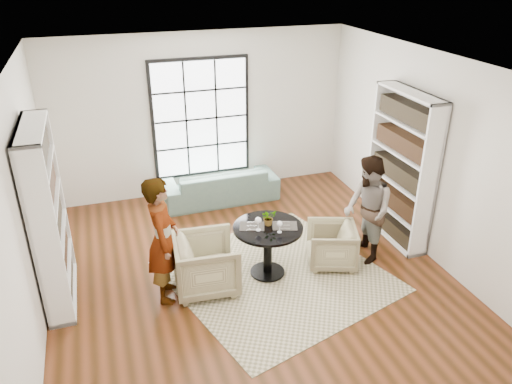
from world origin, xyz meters
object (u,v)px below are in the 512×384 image
object	(u,v)px
person_right	(368,210)
wine_glass_right	(280,224)
pedestal_table	(268,240)
sofa	(220,185)
armchair_left	(206,264)
armchair_right	(331,245)
flower_centerpiece	(269,217)
person_left	(163,240)
wine_glass_left	(258,221)

from	to	relation	value
person_right	wine_glass_right	bearing A→B (deg)	-78.23
pedestal_table	sofa	distance (m)	2.55
sofa	armchair_left	xyz separation A→B (m)	(-0.86, -2.60, 0.08)
armchair_right	flower_centerpiece	world-z (taller)	flower_centerpiece
sofa	wine_glass_right	distance (m)	2.80
pedestal_table	flower_centerpiece	bearing A→B (deg)	62.97
flower_centerpiece	armchair_right	bearing A→B (deg)	-6.25
sofa	flower_centerpiece	world-z (taller)	flower_centerpiece
person_right	person_left	bearing A→B (deg)	-83.73
sofa	flower_centerpiece	distance (m)	2.56
wine_glass_right	armchair_right	bearing A→B (deg)	9.15
pedestal_table	flower_centerpiece	world-z (taller)	flower_centerpiece
armchair_left	flower_centerpiece	bearing A→B (deg)	-78.75
armchair_right	person_left	world-z (taller)	person_left
sofa	armchair_right	distance (m)	2.79
wine_glass_left	wine_glass_right	size ratio (longest dim) A/B	1.17
person_right	flower_centerpiece	bearing A→B (deg)	-87.85
pedestal_table	person_left	distance (m)	1.49
pedestal_table	wine_glass_right	world-z (taller)	wine_glass_right
person_right	wine_glass_left	distance (m)	1.69
armchair_right	flower_centerpiece	distance (m)	1.11
wine_glass_left	armchair_right	bearing A→B (deg)	-0.08
wine_glass_right	sofa	bearing A→B (deg)	93.02
armchair_left	armchair_right	xyz separation A→B (m)	(1.88, 0.01, -0.07)
armchair_left	person_left	world-z (taller)	person_left
flower_centerpiece	pedestal_table	bearing A→B (deg)	-117.03
sofa	person_left	distance (m)	3.01
pedestal_table	person_right	xyz separation A→B (m)	(1.53, -0.05, 0.25)
armchair_left	wine_glass_right	size ratio (longest dim) A/B	4.97
pedestal_table	wine_glass_right	distance (m)	0.40
pedestal_table	person_right	distance (m)	1.55
sofa	flower_centerpiece	xyz separation A→B (m)	(0.07, -2.49, 0.59)
pedestal_table	flower_centerpiece	distance (m)	0.33
sofa	wine_glass_right	xyz separation A→B (m)	(0.14, -2.73, 0.60)
pedestal_table	person_right	bearing A→B (deg)	-1.87
armchair_right	person_right	world-z (taller)	person_right
sofa	wine_glass_right	size ratio (longest dim) A/B	12.22
person_left	sofa	bearing A→B (deg)	-17.87
wine_glass_left	person_left	bearing A→B (deg)	-179.56
armchair_right	person_right	size ratio (longest dim) A/B	0.43
wine_glass_left	flower_centerpiece	bearing A→B (deg)	28.83
armchair_right	person_left	distance (m)	2.49
person_left	wine_glass_right	bearing A→B (deg)	-84.29
person_left	person_right	bearing A→B (deg)	-79.24
person_right	flower_centerpiece	size ratio (longest dim) A/B	7.15
person_left	armchair_right	bearing A→B (deg)	-79.20
armchair_right	wine_glass_right	world-z (taller)	wine_glass_right
person_left	person_right	world-z (taller)	person_left
armchair_right	flower_centerpiece	bearing A→B (deg)	-77.18
pedestal_table	wine_glass_right	bearing A→B (deg)	-62.67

